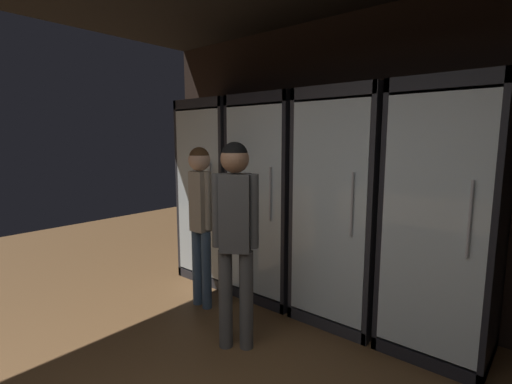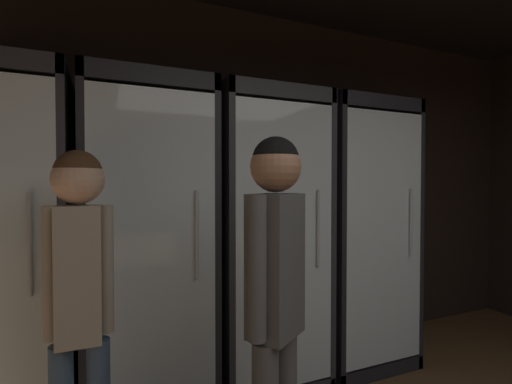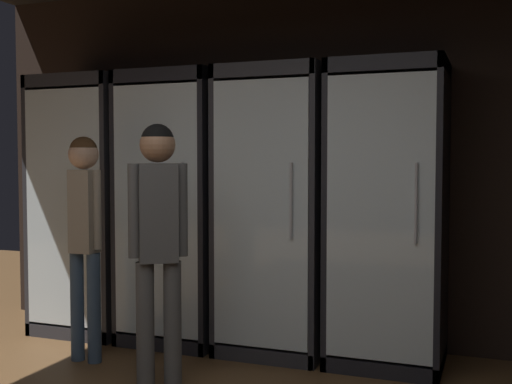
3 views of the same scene
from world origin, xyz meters
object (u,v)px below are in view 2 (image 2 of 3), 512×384
cooler_center (262,241)px  shopper_near (275,286)px  cooler_left (147,248)px  shopper_far (79,287)px  cooler_right (351,235)px

cooler_center → shopper_near: bearing=-111.0°
cooler_left → cooler_center: 0.80m
shopper_near → shopper_far: bearing=157.7°
cooler_center → shopper_near: size_ratio=1.27×
cooler_left → shopper_far: (-0.35, -0.74, -0.02)m
cooler_center → shopper_far: bearing=-147.3°
cooler_right → shopper_far: size_ratio=1.32×
cooler_right → shopper_far: bearing=-159.3°
cooler_right → shopper_near: bearing=-139.0°
shopper_far → shopper_near: bearing=-22.3°
cooler_left → cooler_center: size_ratio=1.00×
cooler_center → cooler_right: bearing=-0.0°
shopper_near → cooler_center: bearing=69.0°
shopper_near → cooler_right: bearing=41.0°
cooler_right → shopper_far: 2.10m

